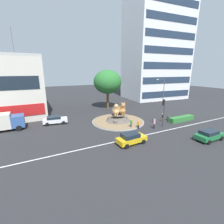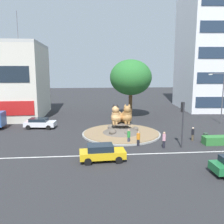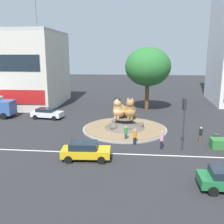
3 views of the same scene
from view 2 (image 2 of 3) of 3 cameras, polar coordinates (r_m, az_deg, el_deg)
ground_plane at (r=31.63m, az=2.16°, el=-5.19°), size 160.00×160.00×0.00m
lane_centreline at (r=24.51m, az=4.44°, el=-9.75°), size 112.00×0.20×0.01m
roundabout_island at (r=31.49m, az=2.16°, el=-4.23°), size 9.98×9.98×1.51m
cat_statue_calico at (r=30.72m, az=1.07°, el=-0.97°), size 2.26×2.54×2.52m
cat_statue_tabby at (r=30.89m, az=3.40°, el=-0.91°), size 1.65×2.60×2.54m
traffic_light_mast at (r=26.69m, az=16.06°, el=-0.92°), size 0.33×0.46×4.87m
broadleaf_tree_behind_island at (r=41.96m, az=4.37°, el=7.98°), size 7.04×7.04×9.86m
streetlight_arm at (r=40.35m, az=23.99°, el=3.67°), size 2.29×0.58×7.67m
pedestrian_pink_shirt at (r=26.54m, az=11.98°, el=-6.26°), size 0.34×0.34×1.77m
pedestrian_orange_shirt at (r=26.91m, az=6.12°, el=-6.11°), size 0.38×0.38×1.60m
pedestrian_green_shirt at (r=27.51m, az=3.90°, el=-5.65°), size 0.36×0.36×1.65m
pedestrian_black_shirt at (r=30.11m, az=18.23°, el=-4.79°), size 0.32×0.32×1.61m
sedan_on_far_lane at (r=22.55m, az=-2.38°, el=-9.35°), size 4.22×2.14×1.54m
parked_car_right at (r=36.08m, az=-16.38°, el=-2.44°), size 4.46×2.46×1.43m
litter_bin at (r=30.82m, az=20.88°, el=-5.39°), size 0.56×0.56×0.90m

